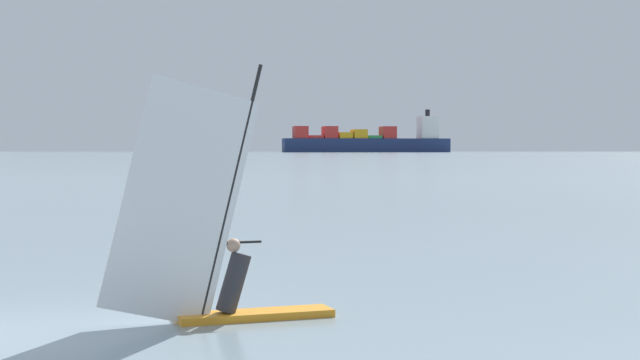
{
  "coord_description": "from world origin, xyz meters",
  "views": [
    {
      "loc": [
        9.36,
        -10.53,
        2.68
      ],
      "look_at": [
        -2.83,
        21.89,
        1.53
      ],
      "focal_mm": 52.66,
      "sensor_mm": 36.0,
      "label": 1
    }
  ],
  "objects": [
    {
      "name": "cargo_ship",
      "position": [
        -237.17,
        761.99,
        9.63
      ],
      "size": [
        137.85,
        90.78,
        37.06
      ],
      "rotation": [
        0.0,
        0.0,
        3.64
      ],
      "color": "navy",
      "rests_on": "ground_plane"
    },
    {
      "name": "windsurfer",
      "position": [
        2.72,
        2.44,
        1.12
      ],
      "size": [
        3.03,
        2.64,
        4.09
      ],
      "rotation": [
        0.0,
        0.0,
        0.7
      ],
      "color": "orange",
      "rests_on": "ground_plane"
    },
    {
      "name": "distant_headland",
      "position": [
        -393.82,
        1414.36,
        10.51
      ],
      "size": [
        1267.97,
        325.97,
        21.01
      ],
      "primitive_type": "cube",
      "rotation": [
        0.0,
        0.0,
        0.1
      ],
      "color": "#756B56",
      "rests_on": "ground_plane"
    }
  ]
}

